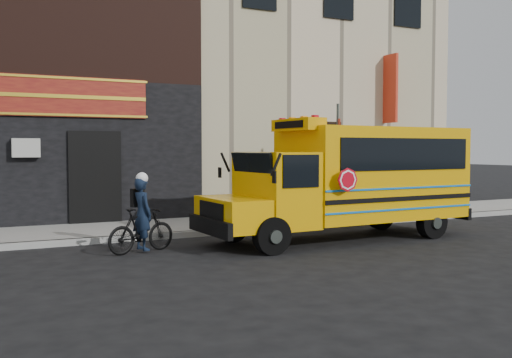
{
  "coord_description": "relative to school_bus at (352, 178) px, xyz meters",
  "views": [
    {
      "loc": [
        -6.13,
        -10.96,
        2.21
      ],
      "look_at": [
        0.11,
        1.85,
        1.47
      ],
      "focal_mm": 40.0,
      "sensor_mm": 36.0,
      "label": 1
    }
  ],
  "objects": [
    {
      "name": "ground",
      "position": [
        -2.15,
        -0.63,
        -1.51
      ],
      "size": [
        120.0,
        120.0,
        0.0
      ],
      "primitive_type": "plane",
      "color": "black",
      "rests_on": "ground"
    },
    {
      "name": "curb",
      "position": [
        -2.15,
        1.97,
        -1.43
      ],
      "size": [
        40.0,
        0.2,
        0.15
      ],
      "primitive_type": "cube",
      "color": "gray",
      "rests_on": "ground"
    },
    {
      "name": "sidewalk",
      "position": [
        -2.15,
        3.47,
        -1.43
      ],
      "size": [
        40.0,
        3.0,
        0.15
      ],
      "primitive_type": "cube",
      "color": "gray",
      "rests_on": "ground"
    },
    {
      "name": "building",
      "position": [
        -2.19,
        9.83,
        4.62
      ],
      "size": [
        20.0,
        10.7,
        12.0
      ],
      "color": "#C3B392",
      "rests_on": "sidewalk"
    },
    {
      "name": "school_bus",
      "position": [
        0.0,
        0.0,
        0.0
      ],
      "size": [
        6.99,
        2.62,
        2.92
      ],
      "color": "black",
      "rests_on": "ground"
    },
    {
      "name": "sign_pole",
      "position": [
        1.2,
        2.39,
        0.43
      ],
      "size": [
        0.12,
        0.3,
        3.54
      ],
      "color": "#373D38",
      "rests_on": "ground"
    },
    {
      "name": "bicycle",
      "position": [
        -5.18,
        0.37,
        -1.03
      ],
      "size": [
        1.66,
        0.92,
        0.96
      ],
      "primitive_type": "imported",
      "rotation": [
        0.0,
        0.0,
        1.88
      ],
      "color": "black",
      "rests_on": "ground"
    },
    {
      "name": "cyclist",
      "position": [
        -5.15,
        0.4,
        -0.73
      ],
      "size": [
        0.51,
        0.65,
        1.56
      ],
      "primitive_type": "imported",
      "rotation": [
        0.0,
        0.0,
        1.84
      ],
      "color": "black",
      "rests_on": "ground"
    }
  ]
}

